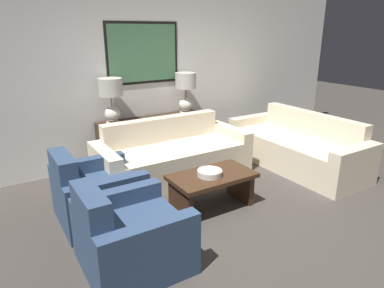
% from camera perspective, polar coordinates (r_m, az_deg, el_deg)
% --- Properties ---
extents(ground_plane, '(20.00, 20.00, 0.00)m').
position_cam_1_polar(ground_plane, '(3.89, 8.74, -13.32)').
color(ground_plane, '#3D3833').
extents(back_wall, '(8.26, 0.12, 2.65)m').
position_cam_1_polar(back_wall, '(5.52, -8.22, 10.96)').
color(back_wall, silver).
rests_on(back_wall, ground_plane).
extents(console_table, '(1.70, 0.39, 0.73)m').
position_cam_1_polar(console_table, '(5.49, -6.60, 0.65)').
color(console_table, '#332319').
rests_on(console_table, ground_plane).
extents(table_lamp_left, '(0.34, 0.34, 0.66)m').
position_cam_1_polar(table_lamp_left, '(5.07, -13.33, 7.86)').
color(table_lamp_left, silver).
rests_on(table_lamp_left, console_table).
extents(table_lamp_right, '(0.34, 0.34, 0.66)m').
position_cam_1_polar(table_lamp_right, '(5.59, -1.06, 9.29)').
color(table_lamp_right, silver).
rests_on(table_lamp_right, console_table).
extents(couch_by_back_wall, '(2.19, 0.90, 0.81)m').
position_cam_1_polar(couch_by_back_wall, '(4.95, -3.24, -2.22)').
color(couch_by_back_wall, beige).
rests_on(couch_by_back_wall, ground_plane).
extents(couch_by_side, '(0.90, 2.19, 0.81)m').
position_cam_1_polar(couch_by_side, '(5.56, 17.01, -0.69)').
color(couch_by_side, beige).
rests_on(couch_by_side, ground_plane).
extents(coffee_table, '(0.99, 0.56, 0.43)m').
position_cam_1_polar(coffee_table, '(4.07, 3.35, -6.67)').
color(coffee_table, '#3D2616').
rests_on(coffee_table, ground_plane).
extents(decorative_bowl, '(0.29, 0.29, 0.07)m').
position_cam_1_polar(decorative_bowl, '(3.97, 2.97, -4.82)').
color(decorative_bowl, beige).
rests_on(decorative_bowl, coffee_table).
extents(armchair_near_back_wall, '(0.87, 0.86, 0.82)m').
position_cam_1_polar(armchair_near_back_wall, '(4.00, -15.68, -8.15)').
color(armchair_near_back_wall, navy).
rests_on(armchair_near_back_wall, ground_plane).
extents(armchair_near_camera, '(0.87, 0.86, 0.82)m').
position_cam_1_polar(armchair_near_camera, '(3.18, -10.32, -15.10)').
color(armchair_near_camera, navy).
rests_on(armchair_near_camera, ground_plane).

